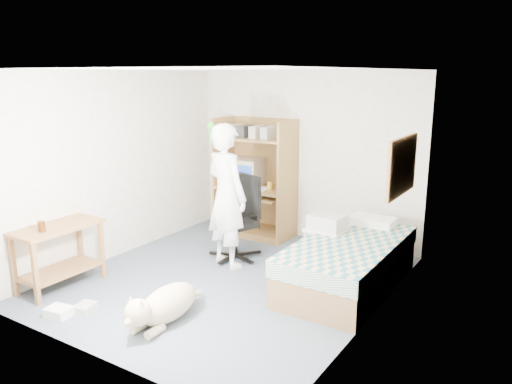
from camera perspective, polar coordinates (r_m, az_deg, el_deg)
floor at (r=6.19m, az=-3.25°, el=-10.03°), size 4.00×4.00×0.00m
wall_back at (r=7.49m, az=5.60°, el=4.05°), size 3.60×0.02×2.50m
wall_right at (r=4.99m, az=13.60°, el=-0.98°), size 0.02×4.00×2.50m
wall_left at (r=6.99m, az=-15.47°, el=2.97°), size 0.02×4.00×2.50m
ceiling at (r=5.68m, az=-3.59°, el=13.80°), size 3.60×4.00×0.02m
computer_hutch at (r=7.68m, az=-0.02°, el=1.10°), size 1.20×0.63×1.80m
bed at (r=6.00m, az=10.50°, el=-8.03°), size 1.02×2.02×0.66m
side_desk at (r=6.26m, az=-21.63°, el=-5.86°), size 0.50×1.00×0.75m
corkboard at (r=5.80m, az=16.37°, el=2.85°), size 0.04×0.94×0.66m
office_chair at (r=6.78m, az=-1.99°, el=-4.27°), size 0.64×0.64×1.12m
person at (r=6.38m, az=-3.37°, el=-0.47°), size 0.78×0.64×1.86m
parrot at (r=6.37m, az=-4.87°, el=6.55°), size 0.14×0.24×0.38m
dog at (r=5.23m, az=-10.47°, el=-12.53°), size 0.40×1.16×0.43m
printer_cart at (r=6.33m, az=8.07°, el=-5.86°), size 0.51×0.42×0.58m
printer at (r=6.25m, az=8.15°, el=-3.40°), size 0.45×0.35×0.18m
crt_monitor at (r=7.74m, az=-0.91°, el=2.34°), size 0.47×0.49×0.41m
keyboard at (r=7.60m, az=-0.73°, el=-0.22°), size 0.46×0.19×0.03m
pencil_cup at (r=7.45m, az=1.61°, el=0.70°), size 0.08×0.08×0.12m
drink_glass at (r=6.01m, az=-23.30°, el=-3.63°), size 0.08×0.08×0.12m
floor_box_a at (r=5.69m, az=-21.62°, el=-12.63°), size 0.28×0.24×0.10m
floor_box_b at (r=5.72m, az=-18.96°, el=-12.39°), size 0.22×0.25×0.08m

